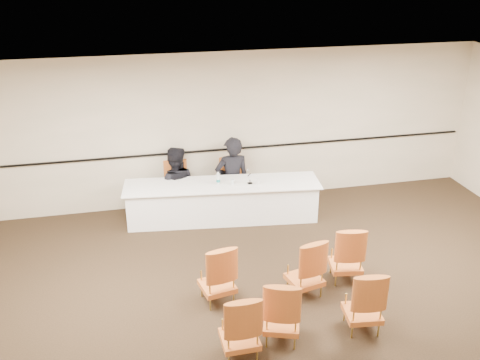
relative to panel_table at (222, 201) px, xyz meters
name	(u,v)px	position (x,y,z in m)	size (l,w,h in m)	color
floor	(293,319)	(0.38, -3.16, -0.36)	(10.00, 10.00, 0.00)	black
ceiling	(303,110)	(0.38, -3.16, 2.64)	(10.00, 10.00, 0.00)	silver
wall_back	(233,129)	(0.38, 0.84, 1.14)	(10.00, 0.04, 3.00)	beige
wall_rail	(233,149)	(0.38, 0.80, 0.74)	(9.80, 0.04, 0.03)	black
panel_table	(222,201)	(0.00, 0.00, 0.00)	(3.62, 0.84, 0.73)	white
panelist_main	(232,183)	(0.30, 0.51, 0.14)	(0.69, 0.45, 1.88)	black
panelist_main_chair	(232,184)	(0.30, 0.51, 0.11)	(0.50, 0.50, 0.95)	#C05522
panelist_second	(175,189)	(-0.81, 0.64, 0.06)	(0.84, 0.65, 1.72)	black
panelist_second_chair	(175,186)	(-0.81, 0.64, 0.11)	(0.50, 0.50, 0.95)	#C05522
papers	(240,184)	(0.32, -0.10, 0.36)	(0.30, 0.22, 0.00)	white
microphone	(250,177)	(0.50, -0.11, 0.49)	(0.09, 0.18, 0.25)	black
water_bottle	(218,178)	(-0.07, 0.01, 0.48)	(0.07, 0.07, 0.24)	teal
drinking_glass	(232,182)	(0.18, -0.06, 0.41)	(0.06, 0.06, 0.10)	silver
coffee_cup	(258,181)	(0.64, -0.17, 0.42)	(0.08, 0.08, 0.12)	silver
aud_chair_front_left	(217,273)	(-0.57, -2.51, 0.11)	(0.50, 0.50, 0.95)	#C05522
aud_chair_front_mid	(305,266)	(0.72, -2.63, 0.11)	(0.50, 0.50, 0.95)	#C05522
aud_chair_front_right	(346,253)	(1.46, -2.40, 0.11)	(0.50, 0.50, 0.95)	#C05522
aud_chair_back_left	(240,324)	(-0.50, -3.69, 0.11)	(0.50, 0.50, 0.95)	#C05522
aud_chair_back_mid	(282,309)	(0.10, -3.52, 0.11)	(0.50, 0.50, 0.95)	#C05522
aud_chair_back_right	(364,299)	(1.21, -3.55, 0.11)	(0.50, 0.50, 0.95)	#C05522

